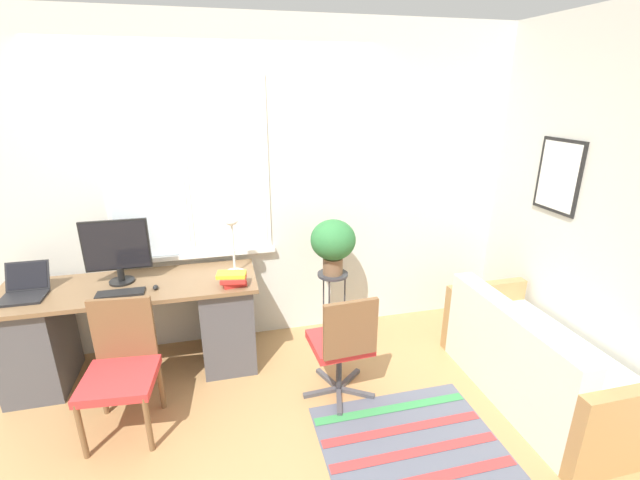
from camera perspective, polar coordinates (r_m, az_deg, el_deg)
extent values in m
plane|color=tan|center=(3.57, -10.77, -17.96)|extent=(14.00, 14.00, 0.00)
cube|color=silver|center=(3.65, -12.81, 6.31)|extent=(9.00, 0.06, 2.70)
cube|color=white|center=(3.61, -22.30, 8.36)|extent=(0.64, 0.02, 1.46)
cube|color=white|center=(3.60, -22.32, 8.33)|extent=(0.57, 0.01, 1.39)
cube|color=white|center=(3.57, -12.04, 9.27)|extent=(0.64, 0.02, 1.46)
cube|color=white|center=(3.56, -12.04, 9.24)|extent=(0.57, 0.01, 1.39)
cube|color=white|center=(3.77, -16.13, -1.85)|extent=(1.32, 0.11, 0.04)
cube|color=silver|center=(3.96, 28.43, 5.46)|extent=(0.06, 9.00, 2.70)
cube|color=black|center=(3.84, 29.24, 7.45)|extent=(0.02, 0.43, 0.57)
cube|color=white|center=(3.84, 29.15, 7.45)|extent=(0.01, 0.38, 0.52)
cube|color=brown|center=(3.53, -24.06, -5.74)|extent=(1.87, 0.63, 0.03)
cube|color=#4C4C51|center=(3.89, -33.56, -11.40)|extent=(0.40, 0.55, 0.73)
cube|color=#4C4C51|center=(3.63, -12.21, -10.43)|extent=(0.40, 0.55, 0.73)
cube|color=black|center=(3.65, -34.88, -6.40)|extent=(0.28, 0.21, 0.02)
cube|color=black|center=(3.74, -34.43, -3.95)|extent=(0.28, 0.09, 0.20)
cube|color=black|center=(3.74, -34.47, -3.95)|extent=(0.26, 0.08, 0.17)
cylinder|color=black|center=(3.59, -24.88, -5.00)|extent=(0.18, 0.18, 0.02)
cylinder|color=black|center=(3.57, -25.01, -4.14)|extent=(0.05, 0.05, 0.10)
cube|color=black|center=(3.50, -25.54, -0.63)|extent=(0.47, 0.02, 0.39)
cube|color=black|center=(3.48, -25.58, -0.70)|extent=(0.44, 0.01, 0.36)
cube|color=black|center=(3.39, -25.06, -6.44)|extent=(0.33, 0.11, 0.02)
ellipsoid|color=black|center=(3.37, -21.08, -5.91)|extent=(0.04, 0.06, 0.03)
cylinder|color=white|center=(3.49, -11.25, -4.23)|extent=(0.15, 0.15, 0.01)
cylinder|color=white|center=(3.41, -11.48, -1.06)|extent=(0.02, 0.02, 0.40)
ellipsoid|color=white|center=(3.34, -11.73, 2.48)|extent=(0.10, 0.10, 0.06)
cube|color=red|center=(3.27, -11.34, -5.60)|extent=(0.18, 0.13, 0.04)
cube|color=red|center=(3.25, -11.45, -5.04)|extent=(0.20, 0.18, 0.03)
cube|color=yellow|center=(3.24, -11.74, -4.54)|extent=(0.23, 0.15, 0.03)
cylinder|color=brown|center=(3.18, -29.23, -21.37)|extent=(0.04, 0.04, 0.40)
cylinder|color=brown|center=(3.06, -21.92, -21.82)|extent=(0.04, 0.04, 0.40)
cylinder|color=brown|center=(3.46, -27.05, -17.30)|extent=(0.04, 0.04, 0.40)
cylinder|color=brown|center=(3.35, -20.47, -17.52)|extent=(0.04, 0.04, 0.40)
cube|color=red|center=(3.14, -25.22, -16.52)|extent=(0.48, 0.46, 0.06)
cube|color=brown|center=(3.19, -24.78, -10.59)|extent=(0.40, 0.07, 0.44)
cube|color=#47474C|center=(3.39, 0.16, -19.64)|extent=(0.28, 0.05, 0.03)
cube|color=#47474C|center=(3.31, 2.57, -20.68)|extent=(0.10, 0.28, 0.03)
cube|color=#47474C|center=(3.39, 4.87, -19.61)|extent=(0.25, 0.18, 0.03)
cube|color=#47474C|center=(3.51, 3.84, -18.03)|extent=(0.24, 0.20, 0.03)
cube|color=#47474C|center=(3.51, 1.05, -18.05)|extent=(0.13, 0.27, 0.03)
cylinder|color=#333338|center=(3.30, 2.55, -16.54)|extent=(0.04, 0.04, 0.36)
cube|color=red|center=(3.18, 2.61, -13.48)|extent=(0.43, 0.41, 0.06)
cube|color=brown|center=(2.89, 4.10, -11.76)|extent=(0.38, 0.06, 0.41)
cube|color=white|center=(3.64, 27.06, -15.24)|extent=(0.72, 1.32, 0.41)
cube|color=white|center=(3.29, 24.23, -11.14)|extent=(0.16, 1.32, 0.32)
cube|color=#A87F4C|center=(3.22, 35.70, -20.02)|extent=(0.72, 0.09, 0.59)
cube|color=#A87F4C|center=(4.06, 20.92, -9.16)|extent=(0.72, 0.09, 0.59)
cylinder|color=#333338|center=(3.65, 1.71, -4.61)|extent=(0.26, 0.26, 0.02)
cylinder|color=#333338|center=(3.83, 3.28, -9.04)|extent=(0.01, 0.01, 0.65)
cylinder|color=#333338|center=(3.87, 0.47, -8.67)|extent=(0.01, 0.01, 0.65)
cylinder|color=#333338|center=(3.70, 1.22, -10.04)|extent=(0.01, 0.01, 0.65)
cylinder|color=brown|center=(3.62, 1.72, -3.43)|extent=(0.17, 0.17, 0.14)
ellipsoid|color=#2D7038|center=(3.53, 1.76, 0.02)|extent=(0.38, 0.38, 0.34)
cube|color=#565B6B|center=(3.11, 11.77, -24.71)|extent=(1.14, 0.89, 0.01)
cube|color=#C63838|center=(2.93, 14.55, -28.40)|extent=(1.12, 0.07, 0.00)
cube|color=#C63838|center=(3.05, 12.64, -25.86)|extent=(1.12, 0.07, 0.00)
cube|color=#C63838|center=(3.17, 10.96, -23.49)|extent=(1.12, 0.07, 0.00)
cube|color=#388E4C|center=(3.31, 9.46, -21.30)|extent=(1.12, 0.07, 0.00)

